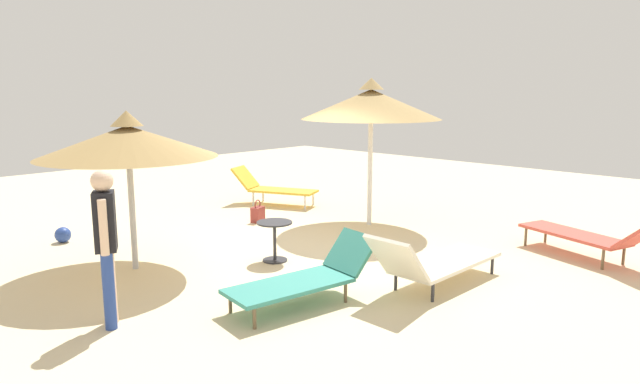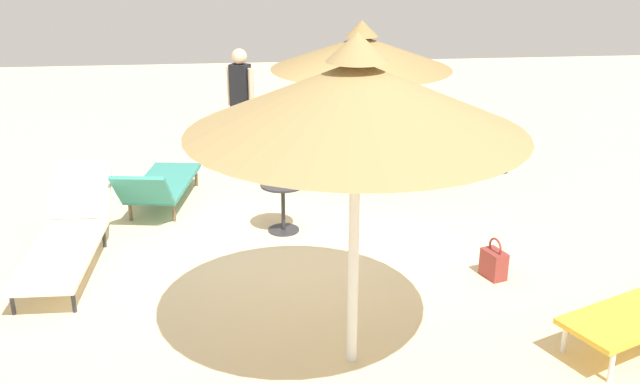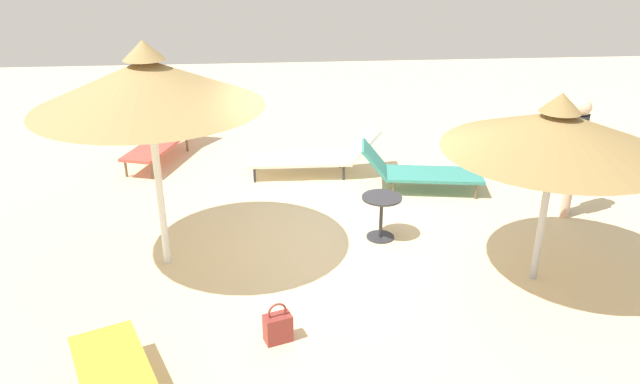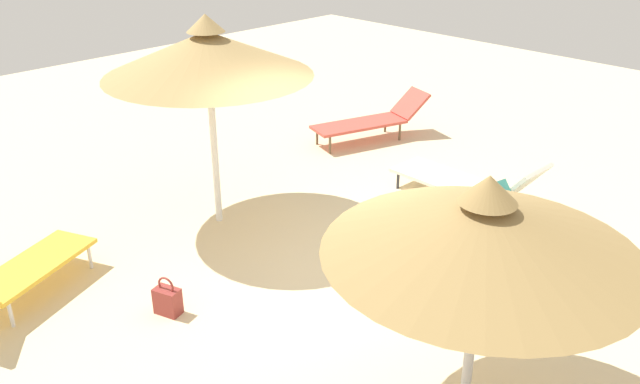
% 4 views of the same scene
% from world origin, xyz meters
% --- Properties ---
extents(ground, '(24.00, 24.00, 0.10)m').
position_xyz_m(ground, '(0.00, 0.00, -0.05)').
color(ground, beige).
extents(parasol_umbrella_far_right, '(2.53, 2.53, 2.33)m').
position_xyz_m(parasol_umbrella_far_right, '(-2.32, 1.06, 1.89)').
color(parasol_umbrella_far_right, '#B2B2B7').
rests_on(parasol_umbrella_far_right, ground).
extents(parasol_umbrella_front, '(2.67, 2.67, 2.83)m').
position_xyz_m(parasol_umbrella_front, '(2.22, 0.29, 2.34)').
color(parasol_umbrella_front, white).
rests_on(parasol_umbrella_front, ground).
extents(lounge_chair_near_left, '(2.04, 0.97, 0.77)m').
position_xyz_m(lounge_chair_near_left, '(-1.52, -1.73, 0.34)').
color(lounge_chair_near_left, teal).
rests_on(lounge_chair_near_left, ground).
extents(lounge_chair_near_right, '(2.29, 0.73, 0.88)m').
position_xyz_m(lounge_chair_near_right, '(0.05, -2.57, 0.36)').
color(lounge_chair_near_right, silver).
rests_on(lounge_chair_near_right, ground).
extents(lounge_chair_back, '(1.22, 2.27, 0.80)m').
position_xyz_m(lounge_chair_back, '(2.80, -3.61, 0.39)').
color(lounge_chair_back, '#CC4C3F').
rests_on(lounge_chair_back, ground).
extents(lounge_chair_center, '(1.33, 2.02, 0.84)m').
position_xyz_m(lounge_chair_center, '(2.17, 3.10, 0.40)').
color(lounge_chair_center, gold).
rests_on(lounge_chair_center, ground).
extents(handbag, '(0.32, 0.25, 0.46)m').
position_xyz_m(handbag, '(0.84, 2.02, 0.17)').
color(handbag, maroon).
rests_on(handbag, ground).
extents(side_table_round, '(0.55, 0.55, 0.62)m').
position_xyz_m(side_table_round, '(-0.63, -0.15, 0.42)').
color(side_table_round, '#2D2D33').
rests_on(side_table_round, ground).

